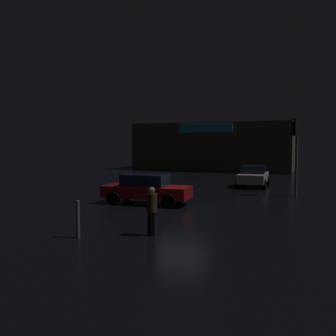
{
  "coord_description": "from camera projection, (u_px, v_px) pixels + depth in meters",
  "views": [
    {
      "loc": [
        5.61,
        -15.97,
        2.99
      ],
      "look_at": [
        -1.74,
        2.86,
        1.64
      ],
      "focal_mm": 38.93,
      "sensor_mm": 36.0,
      "label": 1
    }
  ],
  "objects": [
    {
      "name": "store_building",
      "position": [
        215.0,
        147.0,
        42.39
      ],
      "size": [
        17.38,
        8.85,
        5.27
      ],
      "color": "brown",
      "rests_on": "ground"
    },
    {
      "name": "car_far",
      "position": [
        253.0,
        176.0,
        25.32
      ],
      "size": [
        2.04,
        3.88,
        1.48
      ],
      "color": "silver",
      "rests_on": "ground"
    },
    {
      "name": "bollard_kerb_a",
      "position": [
        78.0,
        219.0,
        11.5
      ],
      "size": [
        0.13,
        0.13,
        1.2
      ],
      "primitive_type": "cylinder",
      "color": "#595B60",
      "rests_on": "ground"
    },
    {
      "name": "car_near",
      "position": [
        146.0,
        189.0,
        18.05
      ],
      "size": [
        4.39,
        2.08,
        1.48
      ],
      "color": "#A51414",
      "rests_on": "ground"
    },
    {
      "name": "ground_plane",
      "position": [
        180.0,
        207.0,
        17.08
      ],
      "size": [
        120.0,
        120.0,
        0.0
      ],
      "primitive_type": "plane",
      "color": "black"
    },
    {
      "name": "traffic_signal_opposite",
      "position": [
        295.0,
        142.0,
        20.49
      ],
      "size": [
        0.41,
        0.43,
        4.41
      ],
      "color": "#595B60",
      "rests_on": "ground"
    },
    {
      "name": "pedestrian",
      "position": [
        152.0,
        208.0,
        11.77
      ],
      "size": [
        0.38,
        0.38,
        1.6
      ],
      "color": "black",
      "rests_on": "ground"
    }
  ]
}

